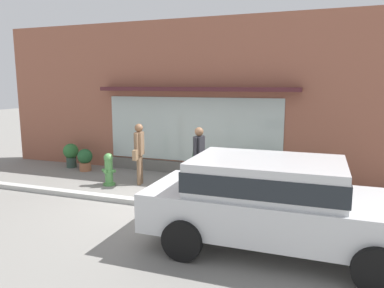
% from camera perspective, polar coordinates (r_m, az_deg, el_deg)
% --- Properties ---
extents(ground_plane, '(60.00, 60.00, 0.00)m').
position_cam_1_polar(ground_plane, '(8.81, -5.89, -9.24)').
color(ground_plane, gray).
extents(curb_strip, '(14.00, 0.24, 0.12)m').
position_cam_1_polar(curb_strip, '(8.62, -6.48, -9.26)').
color(curb_strip, '#B2B2AD').
rests_on(curb_strip, ground_plane).
extents(storefront, '(14.00, 0.81, 4.77)m').
position_cam_1_polar(storefront, '(11.32, 0.90, 7.04)').
color(storefront, '#935642').
rests_on(storefront, ground_plane).
extents(fire_hydrant, '(0.40, 0.37, 0.91)m').
position_cam_1_polar(fire_hydrant, '(10.40, -13.02, -3.87)').
color(fire_hydrant, '#4C8C47').
rests_on(fire_hydrant, ground_plane).
extents(pedestrian_with_handbag, '(0.25, 0.68, 1.73)m').
position_cam_1_polar(pedestrian_with_handbag, '(10.21, -8.36, -0.81)').
color(pedestrian_with_handbag, brown).
rests_on(pedestrian_with_handbag, ground_plane).
extents(pedestrian_passerby, '(0.26, 0.44, 1.72)m').
position_cam_1_polar(pedestrian_passerby, '(9.38, 1.11, -1.67)').
color(pedestrian_passerby, '#232328').
rests_on(pedestrian_passerby, ground_plane).
extents(parked_car_silver, '(4.54, 2.06, 1.57)m').
position_cam_1_polar(parked_car_silver, '(6.35, 12.84, -8.35)').
color(parked_car_silver, silver).
rests_on(parked_car_silver, ground_plane).
extents(potted_plant_trailing_edge, '(0.44, 0.44, 0.60)m').
position_cam_1_polar(potted_plant_trailing_edge, '(10.15, 19.25, -5.48)').
color(potted_plant_trailing_edge, '#9E6042').
rests_on(potted_plant_trailing_edge, ground_plane).
extents(potted_plant_by_entrance, '(0.51, 0.51, 0.92)m').
position_cam_1_polar(potted_plant_by_entrance, '(10.06, 13.25, -4.45)').
color(potted_plant_by_entrance, '#33473D').
rests_on(potted_plant_by_entrance, ground_plane).
extents(potted_plant_near_hydrant, '(0.48, 0.48, 0.73)m').
position_cam_1_polar(potted_plant_near_hydrant, '(12.32, -16.54, -2.28)').
color(potted_plant_near_hydrant, '#9E6042').
rests_on(potted_plant_near_hydrant, ground_plane).
extents(potted_plant_window_center, '(0.45, 0.45, 0.77)m').
position_cam_1_polar(potted_plant_window_center, '(10.29, 6.91, -4.09)').
color(potted_plant_window_center, '#9E6042').
rests_on(potted_plant_window_center, ground_plane).
extents(potted_plant_window_left, '(0.24, 0.24, 1.16)m').
position_cam_1_polar(potted_plant_window_left, '(10.59, 0.31, -2.87)').
color(potted_plant_window_left, '#4C4C51').
rests_on(potted_plant_window_left, ground_plane).
extents(potted_plant_low_front, '(0.51, 0.51, 0.82)m').
position_cam_1_polar(potted_plant_low_front, '(12.97, -18.56, -1.44)').
color(potted_plant_low_front, '#33473D').
rests_on(potted_plant_low_front, ground_plane).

